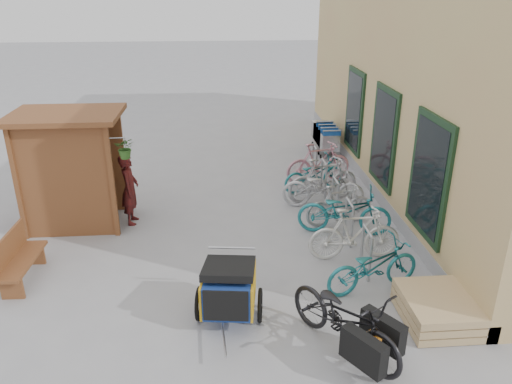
{
  "coord_description": "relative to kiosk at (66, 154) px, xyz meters",
  "views": [
    {
      "loc": [
        -0.21,
        -7.41,
        4.72
      ],
      "look_at": [
        0.5,
        1.5,
        1.0
      ],
      "focal_mm": 35.0,
      "sensor_mm": 36.0,
      "label": 1
    }
  ],
  "objects": [
    {
      "name": "bike_2",
      "position": [
        5.58,
        -0.91,
        -1.06
      ],
      "size": [
        1.98,
        1.04,
        0.99
      ],
      "primitive_type": "imported",
      "rotation": [
        0.0,
        0.0,
        1.36
      ],
      "color": "#1F727C",
      "rests_on": "ground"
    },
    {
      "name": "bike_1",
      "position": [
        5.51,
        -1.93,
        -1.04
      ],
      "size": [
        1.71,
        0.51,
        1.03
      ],
      "primitive_type": "imported",
      "rotation": [
        0.0,
        0.0,
        1.58
      ],
      "color": "silver",
      "rests_on": "ground"
    },
    {
      "name": "bike_0",
      "position": [
        5.55,
        -2.96,
        -1.11
      ],
      "size": [
        1.8,
        1.05,
        0.89
      ],
      "primitive_type": "imported",
      "rotation": [
        0.0,
        0.0,
        1.86
      ],
      "color": "#1F727C",
      "rests_on": "ground"
    },
    {
      "name": "cargo_bike",
      "position": [
        4.74,
        -4.4,
        -1.04
      ],
      "size": [
        1.66,
        2.02,
        1.04
      ],
      "rotation": [
        0.0,
        0.0,
        0.58
      ],
      "color": "black",
      "rests_on": "ground"
    },
    {
      "name": "bike_rack",
      "position": [
        5.58,
        -0.07,
        -1.04
      ],
      "size": [
        0.05,
        5.35,
        0.86
      ],
      "color": "#A5A8AD",
      "rests_on": "ground"
    },
    {
      "name": "kiosk",
      "position": [
        0.0,
        0.0,
        0.0
      ],
      "size": [
        2.49,
        1.65,
        2.4
      ],
      "color": "brown",
      "rests_on": "ground"
    },
    {
      "name": "shopping_carts",
      "position": [
        6.28,
        4.34,
        -0.99
      ],
      "size": [
        0.54,
        1.81,
        0.96
      ],
      "color": "silver",
      "rests_on": "ground"
    },
    {
      "name": "bike_3",
      "position": [
        5.58,
        -0.48,
        -1.1
      ],
      "size": [
        1.56,
        0.74,
        0.9
      ],
      "primitive_type": "imported",
      "rotation": [
        0.0,
        0.0,
        1.79
      ],
      "color": "#ADADB2",
      "rests_on": "ground"
    },
    {
      "name": "bike_7",
      "position": [
        5.62,
        1.98,
        -1.02
      ],
      "size": [
        1.83,
        0.92,
        1.06
      ],
      "primitive_type": "imported",
      "rotation": [
        0.0,
        0.0,
        1.82
      ],
      "color": "#CB8395",
      "rests_on": "ground"
    },
    {
      "name": "person_kiosk",
      "position": [
        1.2,
        -0.04,
        -0.79
      ],
      "size": [
        0.37,
        0.56,
        1.52
      ],
      "primitive_type": "imported",
      "rotation": [
        0.0,
        0.0,
        1.56
      ],
      "color": "maroon",
      "rests_on": "ground"
    },
    {
      "name": "bike_6",
      "position": [
        5.4,
        1.43,
        -1.12
      ],
      "size": [
        1.74,
        1.09,
        0.86
      ],
      "primitive_type": "imported",
      "rotation": [
        0.0,
        0.0,
        1.92
      ],
      "color": "#1F727C",
      "rests_on": "ground"
    },
    {
      "name": "ground",
      "position": [
        3.28,
        -2.47,
        -1.55
      ],
      "size": [
        80.0,
        80.0,
        0.0
      ],
      "primitive_type": "plane",
      "color": "#99999C"
    },
    {
      "name": "bike_4",
      "position": [
        5.41,
        0.4,
        -1.07
      ],
      "size": [
        1.93,
        0.95,
        0.97
      ],
      "primitive_type": "imported",
      "rotation": [
        0.0,
        0.0,
        1.4
      ],
      "color": "#ADADB2",
      "rests_on": "ground"
    },
    {
      "name": "building",
      "position": [
        9.77,
        2.03,
        1.94
      ],
      "size": [
        6.07,
        13.0,
        7.0
      ],
      "color": "tan",
      "rests_on": "ground"
    },
    {
      "name": "bike_5",
      "position": [
        5.49,
        0.79,
        -1.02
      ],
      "size": [
        1.83,
        0.93,
        1.06
      ],
      "primitive_type": "imported",
      "rotation": [
        0.0,
        0.0,
        1.83
      ],
      "color": "#ADADB2",
      "rests_on": "ground"
    },
    {
      "name": "pallet_stack",
      "position": [
        6.28,
        -3.87,
        -1.34
      ],
      "size": [
        1.0,
        1.2,
        0.4
      ],
      "color": "tan",
      "rests_on": "ground"
    },
    {
      "name": "bench",
      "position": [
        -0.39,
        -2.22,
        -1.11
      ],
      "size": [
        0.46,
        1.38,
        0.87
      ],
      "rotation": [
        0.0,
        0.0,
        -0.04
      ],
      "color": "brown",
      "rests_on": "ground"
    },
    {
      "name": "child_trailer",
      "position": [
        3.17,
        -3.55,
        -1.0
      ],
      "size": [
        1.05,
        1.71,
        0.99
      ],
      "rotation": [
        0.0,
        0.0,
        -0.13
      ],
      "color": "#1C3E9B",
      "rests_on": "ground"
    }
  ]
}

